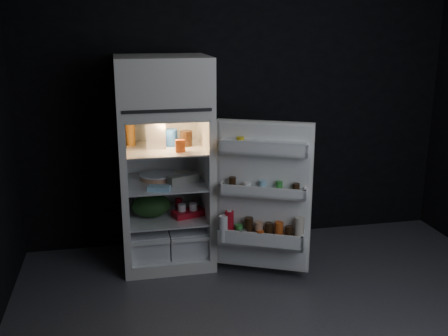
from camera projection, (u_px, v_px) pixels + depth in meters
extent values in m
cube|color=#4A4A4F|center=(296.00, 330.00, 3.59)|extent=(4.00, 3.40, 0.00)
cube|color=black|center=(240.00, 100.00, 4.84)|extent=(4.00, 0.00, 2.70)
cube|color=white|center=(168.00, 254.00, 4.66)|extent=(0.76, 0.70, 0.10)
cube|color=white|center=(123.00, 187.00, 4.42)|extent=(0.05, 0.70, 1.20)
cube|color=white|center=(206.00, 182.00, 4.56)|extent=(0.05, 0.70, 1.20)
cube|color=white|center=(162.00, 174.00, 4.79)|extent=(0.66, 0.05, 1.20)
cube|color=white|center=(163.00, 111.00, 4.32)|extent=(0.76, 0.70, 0.06)
cube|color=white|center=(162.00, 82.00, 4.25)|extent=(0.76, 0.70, 0.42)
cube|color=black|center=(167.00, 111.00, 3.97)|extent=(0.68, 0.01, 0.02)
cube|color=white|center=(127.00, 187.00, 4.40)|extent=(0.01, 0.65, 1.20)
cube|color=white|center=(203.00, 183.00, 4.53)|extent=(0.01, 0.65, 1.20)
cube|color=white|center=(164.00, 116.00, 4.30)|extent=(0.66, 0.65, 0.01)
cube|color=white|center=(168.00, 249.00, 4.62)|extent=(0.66, 0.65, 0.01)
cube|color=white|center=(165.00, 149.00, 4.38)|extent=(0.65, 0.63, 0.01)
cube|color=white|center=(166.00, 183.00, 4.46)|extent=(0.65, 0.63, 0.01)
cube|color=white|center=(167.00, 216.00, 4.54)|extent=(0.65, 0.63, 0.01)
cube|color=white|center=(148.00, 238.00, 4.58)|extent=(0.32, 0.59, 0.22)
cube|color=white|center=(186.00, 235.00, 4.64)|extent=(0.32, 0.59, 0.22)
cube|color=white|center=(151.00, 243.00, 4.25)|extent=(0.32, 0.02, 0.03)
cube|color=white|center=(191.00, 240.00, 4.31)|extent=(0.32, 0.02, 0.03)
cube|color=#FFE5B2|center=(164.00, 119.00, 4.26)|extent=(0.14, 0.14, 0.02)
cube|color=white|center=(264.00, 196.00, 4.17)|extent=(0.71, 0.37, 1.22)
cube|color=white|center=(263.00, 198.00, 4.14)|extent=(0.65, 0.31, 1.18)
cube|color=white|center=(263.00, 153.00, 4.00)|extent=(0.65, 0.37, 0.02)
cube|color=white|center=(263.00, 150.00, 3.96)|extent=(0.62, 0.31, 0.10)
cube|color=white|center=(307.00, 151.00, 3.92)|extent=(0.06, 0.09, 0.10)
cube|color=white|center=(221.00, 146.00, 4.07)|extent=(0.06, 0.09, 0.10)
cube|color=white|center=(262.00, 195.00, 4.09)|extent=(0.66, 0.38, 0.02)
cube|color=white|center=(262.00, 193.00, 4.04)|extent=(0.62, 0.31, 0.09)
cube|color=white|center=(305.00, 194.00, 4.01)|extent=(0.06, 0.10, 0.09)
cube|color=white|center=(221.00, 188.00, 4.15)|extent=(0.06, 0.10, 0.09)
cube|color=white|center=(261.00, 244.00, 4.18)|extent=(0.67, 0.42, 0.02)
cube|color=white|center=(260.00, 241.00, 4.11)|extent=(0.62, 0.31, 0.13)
cube|color=white|center=(303.00, 242.00, 4.09)|extent=(0.08, 0.14, 0.13)
cube|color=white|center=(221.00, 234.00, 4.24)|extent=(0.08, 0.14, 0.13)
cube|color=white|center=(263.00, 142.00, 3.98)|extent=(0.64, 0.36, 0.02)
cylinder|color=silver|center=(269.00, 147.00, 3.98)|extent=(0.08, 0.08, 0.09)
cylinder|color=yellow|center=(240.00, 144.00, 4.03)|extent=(0.08, 0.08, 0.11)
cylinder|color=black|center=(296.00, 190.00, 4.01)|extent=(0.07, 0.07, 0.10)
cylinder|color=#338C33|center=(279.00, 188.00, 4.04)|extent=(0.07, 0.07, 0.11)
cylinder|color=#98D0EB|center=(262.00, 187.00, 4.07)|extent=(0.07, 0.07, 0.11)
cylinder|color=white|center=(247.00, 188.00, 4.10)|extent=(0.08, 0.08, 0.09)
cylinder|color=black|center=(232.00, 184.00, 4.12)|extent=(0.07, 0.07, 0.12)
cylinder|color=beige|center=(299.00, 232.00, 4.08)|extent=(0.10, 0.10, 0.24)
cylinder|color=black|center=(289.00, 236.00, 4.11)|extent=(0.08, 0.08, 0.16)
cylinder|color=#C34C16|center=(279.00, 233.00, 4.12)|extent=(0.09, 0.09, 0.19)
cylinder|color=black|center=(269.00, 233.00, 4.14)|extent=(0.09, 0.09, 0.18)
cylinder|color=tan|center=(259.00, 232.00, 4.16)|extent=(0.09, 0.09, 0.18)
cylinder|color=black|center=(249.00, 230.00, 4.17)|extent=(0.09, 0.09, 0.21)
cylinder|color=#338C33|center=(239.00, 233.00, 4.20)|extent=(0.09, 0.09, 0.14)
cylinder|color=#B10F1C|center=(229.00, 226.00, 4.20)|extent=(0.10, 0.10, 0.25)
cylinder|color=#C34C16|center=(260.00, 238.00, 4.12)|extent=(0.08, 0.08, 0.12)
cylinder|color=#B9BABE|center=(243.00, 237.00, 4.16)|extent=(0.08, 0.08, 0.12)
cylinder|color=white|center=(223.00, 229.00, 4.18)|extent=(0.10, 0.10, 0.22)
cylinder|color=white|center=(229.00, 212.00, 4.17)|extent=(0.05, 0.05, 0.02)
cube|color=white|center=(156.00, 133.00, 4.36)|extent=(0.18, 0.18, 0.24)
cylinder|color=#1C4899|center=(171.00, 138.00, 4.43)|extent=(0.14, 0.14, 0.14)
cylinder|color=black|center=(186.00, 138.00, 4.42)|extent=(0.11, 0.11, 0.13)
cylinder|color=#C1731F|center=(130.00, 133.00, 4.42)|extent=(0.09, 0.09, 0.22)
cube|color=#C34C16|center=(180.00, 146.00, 4.23)|extent=(0.08, 0.06, 0.10)
cube|color=gray|center=(183.00, 179.00, 4.42)|extent=(0.28, 0.18, 0.07)
cylinder|color=tan|center=(157.00, 177.00, 4.53)|extent=(0.38, 0.38, 0.04)
cube|color=#98D0EB|center=(159.00, 188.00, 4.22)|extent=(0.20, 0.14, 0.04)
cube|color=beige|center=(182.00, 174.00, 4.60)|extent=(0.13, 0.11, 0.05)
ellipsoid|color=#193815|center=(151.00, 205.00, 4.49)|extent=(0.34, 0.29, 0.20)
cube|color=#B10F1C|center=(189.00, 213.00, 4.51)|extent=(0.31, 0.22, 0.05)
cylinder|color=#B10F1C|center=(179.00, 203.00, 4.70)|extent=(0.07, 0.07, 0.09)
cylinder|color=#B9BABE|center=(196.00, 203.00, 4.71)|extent=(0.07, 0.07, 0.09)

